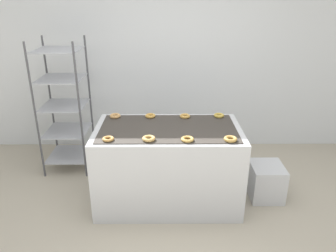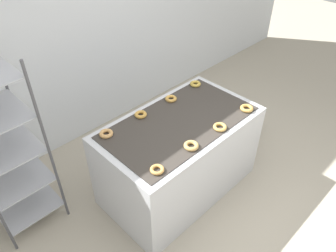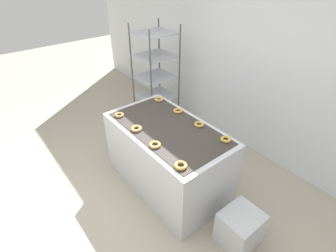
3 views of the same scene
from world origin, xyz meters
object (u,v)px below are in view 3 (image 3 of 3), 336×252
object	(u,v)px
glaze_bin	(240,228)
donut_far_right	(226,139)
donut_near_left	(119,115)
donut_far_midright	(199,124)
fryer_machine	(168,157)
donut_far_midleft	(178,111)
donut_near_midright	(155,145)
donut_near_midleft	(137,129)
baking_rack_cart	(156,77)
donut_near_right	(181,166)
donut_far_left	(159,99)

from	to	relation	value
glaze_bin	donut_far_right	xyz separation A→B (m)	(-0.52, 0.27, 0.68)
donut_near_left	donut_far_midright	xyz separation A→B (m)	(0.75, 0.60, 0.00)
fryer_machine	donut_near_left	world-z (taller)	donut_near_left
donut_far_midleft	donut_near_midright	bearing A→B (deg)	-59.15
donut_near_midleft	donut_far_midright	bearing A→B (deg)	58.47
donut_near_left	donut_near_midright	world-z (taller)	donut_near_midright
baking_rack_cart	donut_near_right	size ratio (longest dim) A/B	13.32
donut_near_midleft	donut_far_right	bearing A→B (deg)	39.66
donut_near_midright	fryer_machine	bearing A→B (deg)	119.79
glaze_bin	donut_far_left	distance (m)	1.82
baking_rack_cart	donut_near_left	bearing A→B (deg)	-56.14
baking_rack_cart	donut_far_midleft	xyz separation A→B (m)	(1.08, -0.46, 0.03)
baking_rack_cart	donut_far_midleft	bearing A→B (deg)	-22.99
donut_near_left	donut_near_midright	bearing A→B (deg)	-0.89
donut_near_left	donut_near_midleft	bearing A→B (deg)	-0.08
donut_far_right	donut_far_left	bearing A→B (deg)	-179.51
fryer_machine	donut_near_left	bearing A→B (deg)	-151.77
donut_near_left	donut_far_midleft	size ratio (longest dim) A/B	0.97
donut_near_midright	donut_far_midright	size ratio (longest dim) A/B	1.06
donut_far_right	donut_near_midleft	bearing A→B (deg)	-140.34
donut_near_midleft	donut_far_left	xyz separation A→B (m)	(-0.40, 0.61, -0.00)
fryer_machine	glaze_bin	size ratio (longest dim) A/B	3.83
donut_near_left	donut_near_right	size ratio (longest dim) A/B	0.88
donut_far_midleft	donut_near_right	bearing A→B (deg)	-39.01
donut_near_midright	donut_far_right	bearing A→B (deg)	58.42
donut_far_midleft	donut_far_midright	xyz separation A→B (m)	(0.38, -0.01, -0.00)
glaze_bin	donut_far_midright	bearing A→B (deg)	164.44
fryer_machine	donut_far_right	size ratio (longest dim) A/B	13.28
glaze_bin	baking_rack_cart	bearing A→B (deg)	163.07
donut_far_midleft	donut_far_right	world-z (taller)	same
donut_far_left	donut_far_right	size ratio (longest dim) A/B	1.05
donut_near_midleft	donut_far_right	xyz separation A→B (m)	(0.75, 0.62, -0.00)
donut_far_midright	donut_far_right	world-z (taller)	same
donut_near_midright	glaze_bin	bearing A→B (deg)	21.75
fryer_machine	donut_near_midleft	distance (m)	0.57
fryer_machine	glaze_bin	xyz separation A→B (m)	(1.08, 0.05, -0.23)
donut_near_midleft	donut_near_midright	world-z (taller)	donut_near_midleft
donut_near_midright	donut_far_left	world-z (taller)	donut_far_left
donut_near_right	donut_far_midright	xyz separation A→B (m)	(-0.39, 0.61, -0.00)
donut_near_right	donut_far_left	world-z (taller)	same
donut_near_left	donut_far_midleft	world-z (taller)	donut_far_midleft
fryer_machine	donut_far_midleft	xyz separation A→B (m)	(-0.19, 0.31, 0.44)
glaze_bin	donut_far_midright	size ratio (longest dim) A/B	3.45
donut_far_midleft	donut_near_left	bearing A→B (deg)	-120.92
donut_near_left	donut_near_midleft	size ratio (longest dim) A/B	0.88
donut_far_left	donut_far_midleft	xyz separation A→B (m)	(0.39, 0.00, -0.00)
donut_near_midright	donut_far_left	size ratio (longest dim) A/B	1.02
donut_near_right	glaze_bin	bearing A→B (deg)	35.59
donut_far_left	donut_far_midleft	distance (m)	0.39
donut_near_midleft	donut_near_right	size ratio (longest dim) A/B	1.00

